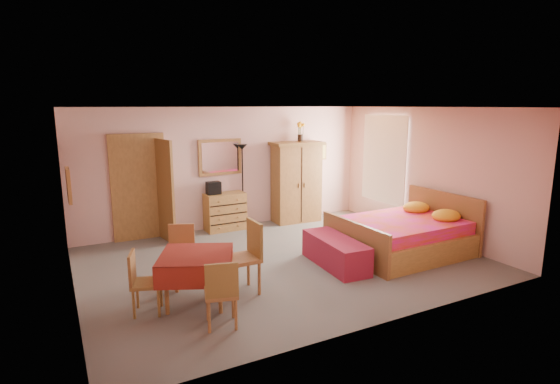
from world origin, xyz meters
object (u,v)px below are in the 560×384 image
bed (401,226)px  dining_table (197,278)px  chair_south (221,292)px  chair_west (147,282)px  wardrobe (296,182)px  sunflower_vase (300,132)px  chair_east (241,258)px  floor_lamp (243,186)px  wall_mirror (220,157)px  bench (335,252)px  stereo (214,188)px  chest_of_drawers (225,212)px  chair_north (181,255)px

bed → dining_table: size_ratio=2.37×
chair_south → chair_west: size_ratio=1.04×
wardrobe → chair_south: bearing=-128.2°
sunflower_vase → chair_west: (-4.10, -3.13, -1.64)m
chair_east → floor_lamp: bearing=-23.5°
chair_east → wall_mirror: bearing=-15.8°
bench → chair_south: chair_south is taller
bed → chair_east: 3.20m
bench → chair_west: bearing=-175.2°
stereo → floor_lamp: floor_lamp is taller
chest_of_drawers → stereo: size_ratio=3.00×
stereo → bed: (2.49, -2.92, -0.42)m
sunflower_vase → chair_north: 4.47m
stereo → bench: size_ratio=0.20×
wall_mirror → chair_south: (-1.53, -4.10, -1.12)m
chest_of_drawers → sunflower_vase: sunflower_vase is taller
floor_lamp → chair_north: bearing=-130.0°
chair_south → chair_north: size_ratio=0.99×
floor_lamp → sunflower_vase: bearing=-4.3°
wall_mirror → dining_table: size_ratio=1.04×
chair_south → wall_mirror: bearing=85.2°
bed → dining_table: (-3.85, -0.23, -0.17)m
wardrobe → chair_north: 4.04m
bench → dining_table: bearing=-173.9°
chest_of_drawers → bench: size_ratio=0.60×
wall_mirror → chair_west: bearing=-127.3°
bench → chair_north: size_ratio=1.65×
stereo → chair_north: bearing=-119.9°
chest_of_drawers → chair_south: 4.17m
sunflower_vase → chair_south: (-3.37, -3.88, -1.62)m
bench → dining_table: dining_table is taller
wall_mirror → floor_lamp: size_ratio=0.54×
chest_of_drawers → bed: size_ratio=0.38×
wardrobe → floor_lamp: bearing=173.8°
bed → stereo: bearing=129.7°
chair_south → wardrobe: bearing=65.3°
bench → dining_table: (-2.45, -0.26, 0.11)m
dining_table → chair_west: size_ratio=1.14×
chest_of_drawers → chair_east: bearing=-107.9°
sunflower_vase → bench: (-0.99, -2.87, -1.81)m
wall_mirror → stereo: (-0.23, -0.19, -0.62)m
wall_mirror → dining_table: bearing=-118.8°
bed → chair_west: bearing=-177.9°
dining_table → chair_east: (0.66, 0.01, 0.17)m
bench → sunflower_vase: bearing=70.9°
bed → chair_east: size_ratio=2.15×
bed → chair_south: bed is taller
sunflower_vase → chair_west: bearing=-142.6°
floor_lamp → chair_south: floor_lamp is taller
chair_east → chair_north: bearing=40.6°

